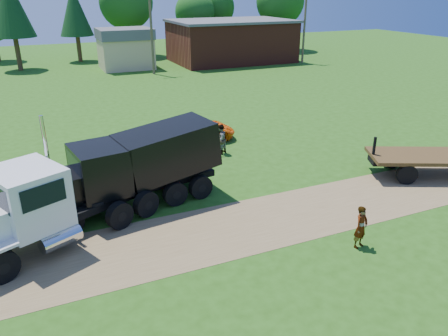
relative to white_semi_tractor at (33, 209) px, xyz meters
name	(u,v)px	position (x,y,z in m)	size (l,w,h in m)	color
ground	(240,227)	(7.65, -1.70, -1.65)	(140.00, 140.00, 0.00)	#224A10
dirt_track	(240,226)	(7.65, -1.70, -1.65)	(120.00, 4.20, 0.01)	brown
white_semi_tractor	(33,209)	(0.00, 0.00, 0.00)	(8.07, 5.49, 4.85)	black
black_dump_truck	(137,164)	(4.40, 2.12, 0.29)	(8.34, 3.67, 3.54)	black
orange_pickup	(195,130)	(9.81, 9.37, -0.95)	(2.35, 5.09, 1.41)	#F05D0B
spectator_a	(361,227)	(11.17, -4.89, -0.81)	(0.62, 0.41, 1.69)	#999999
spectator_b	(220,139)	(10.33, 6.53, -0.76)	(0.87, 0.68, 1.80)	#999999
brick_building	(231,41)	(25.65, 38.30, 1.00)	(15.40, 10.40, 5.30)	maroon
tan_shed	(126,48)	(11.65, 38.30, 0.77)	(6.20, 5.40, 4.70)	tan
utility_poles	(151,31)	(13.65, 33.30, 3.06)	(42.20, 0.28, 9.00)	#473D28
tree_row	(123,9)	(13.67, 47.75, 4.83)	(59.81, 14.71, 11.00)	#332615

